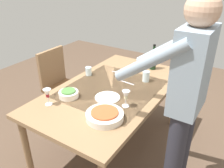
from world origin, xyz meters
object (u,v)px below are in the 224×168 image
Objects in this scene: dining_table at (112,94)px; person_server at (185,97)px; wine_bottle at (153,60)px; wine_glass_left at (126,96)px; water_cup_near_right at (137,67)px; water_cup_far_left at (89,71)px; dinner_plate_near at (107,98)px; wine_glass_right at (47,94)px; side_bowl_salad at (69,94)px; water_cup_near_left at (146,76)px; chair_near at (59,81)px; serving_bowl_pasta at (105,115)px; water_cup_far_right at (145,60)px.

person_server is at bearing 75.73° from dining_table.
wine_bottle reaches higher than wine_glass_left.
wine_bottle reaches higher than water_cup_near_right.
water_cup_far_left is at bearing -44.22° from wine_bottle.
wine_bottle is at bearing 175.13° from dinner_plate_near.
wine_glass_right is 0.21m from side_bowl_salad.
water_cup_near_left is (0.34, 0.07, -0.06)m from wine_bottle.
wine_glass_left is 0.84× the size of side_bowl_salad.
chair_near reaches higher than side_bowl_salad.
person_server is at bearing 35.45° from wine_bottle.
person_server is 0.72m from dinner_plate_near.
wine_bottle is at bearing 136.69° from water_cup_near_right.
serving_bowl_pasta reaches higher than dining_table.
side_bowl_salad is at bearing -35.17° from dining_table.
wine_glass_right is 0.54m from serving_bowl_pasta.
wine_glass_right is at bearing 6.88° from water_cup_far_left.
person_server is 7.34× the size of dinner_plate_near.
dining_table is 0.53m from water_cup_near_right.
dining_table is 11.17× the size of wine_glass_right.
water_cup_far_right is at bearing -176.25° from dinner_plate_near.
serving_bowl_pasta is (-0.09, 0.53, -0.07)m from wine_glass_right.
wine_glass_right is 1.01m from water_cup_near_left.
dinner_plate_near is (0.51, -0.14, -0.05)m from water_cup_near_left.
water_cup_far_right reaches higher than dinner_plate_near.
wine_glass_left is 0.67m from wine_glass_right.
water_cup_near_right is 0.22m from water_cup_far_right.
side_bowl_salad is (0.35, -0.25, 0.10)m from dining_table.
water_cup_far_left is at bearing -173.12° from wine_glass_right.
dining_table is 0.44m from side_bowl_salad.
water_cup_far_left reaches higher than dinner_plate_near.
chair_near is 3.03× the size of serving_bowl_pasta.
dining_table is at bearing -0.27° from water_cup_near_right.
person_server is 18.21× the size of water_cup_far_left.
water_cup_far_left is 0.40× the size of dinner_plate_near.
dining_table is 0.75m from water_cup_far_right.
person_server reaches higher than wine_glass_right.
water_cup_near_left is (-0.52, -0.54, -0.17)m from person_server.
wine_bottle is at bearing -168.07° from water_cup_near_left.
water_cup_far_left is (-0.67, -0.08, -0.06)m from wine_glass_right.
water_cup_far_right reaches higher than serving_bowl_pasta.
wine_glass_right is 0.84× the size of side_bowl_salad.
water_cup_near_right is at bearing -174.87° from dinner_plate_near.
dining_table is 0.82m from person_server.
chair_near reaches higher than wine_glass_left.
water_cup_far_left is at bearing -71.22° from water_cup_near_left.
wine_bottle is 2.71× the size of water_cup_near_left.
water_cup_far_right is at bearing 147.38° from water_cup_far_left.
water_cup_far_right is (-0.61, 0.39, 0.01)m from water_cup_far_left.
wine_bottle is 0.99× the size of serving_bowl_pasta.
water_cup_near_right is at bearing 164.04° from side_bowl_salad.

